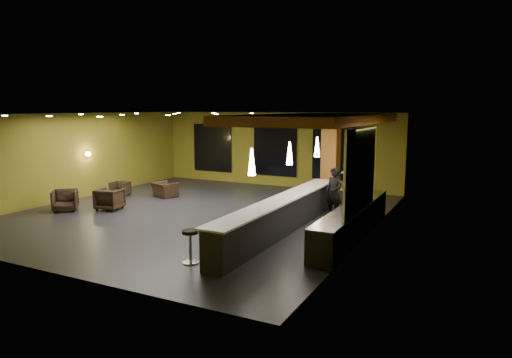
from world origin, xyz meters
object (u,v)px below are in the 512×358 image
at_px(prep_counter, 353,222).
at_px(armchair_b, 110,199).
at_px(pendant_1, 290,153).
at_px(bar_stool_1, 222,229).
at_px(staff_c, 360,192).
at_px(armchair_c, 120,189).
at_px(pendant_0, 252,162).
at_px(armchair_d, 165,190).
at_px(staff_b, 359,190).
at_px(bar_stool_0, 190,242).
at_px(bar_stool_3, 264,210).
at_px(staff_a, 334,193).
at_px(bar_counter, 282,216).
at_px(column, 331,159).
at_px(bar_stool_5, 299,195).
at_px(bar_stool_2, 252,217).
at_px(bar_stool_4, 287,202).
at_px(armchair_a, 65,200).
at_px(pendant_2, 317,147).

height_order(prep_counter, armchair_b, prep_counter).
height_order(pendant_1, bar_stool_1, pendant_1).
height_order(staff_c, armchair_c, staff_c).
bearing_deg(pendant_0, armchair_d, 143.91).
bearing_deg(pendant_1, bar_stool_1, -109.84).
xyz_separation_m(prep_counter, staff_b, (-0.56, 2.88, 0.44)).
relative_size(armchair_c, bar_stool_0, 0.85).
height_order(armchair_d, bar_stool_3, bar_stool_3).
xyz_separation_m(staff_a, armchair_d, (-7.43, 0.29, -0.55)).
relative_size(bar_counter, armchair_c, 11.60).
bearing_deg(column, staff_a, -68.79).
bearing_deg(bar_stool_5, bar_stool_2, -88.54).
bearing_deg(bar_stool_4, bar_stool_3, -99.17).
height_order(bar_stool_2, bar_stool_5, bar_stool_2).
bearing_deg(bar_stool_0, armchair_a, 160.40).
relative_size(pendant_2, bar_stool_2, 0.84).
height_order(pendant_1, armchair_d, pendant_1).
relative_size(bar_stool_1, bar_stool_5, 0.99).
bearing_deg(bar_stool_4, pendant_2, 54.88).
height_order(pendant_1, bar_stool_2, pendant_1).
relative_size(staff_c, bar_stool_1, 2.39).
bearing_deg(staff_b, staff_c, -49.63).
bearing_deg(staff_a, staff_b, 68.90).
relative_size(column, bar_stool_1, 4.70).
bearing_deg(prep_counter, bar_stool_2, -157.19).
xyz_separation_m(pendant_0, bar_stool_2, (-0.70, 1.37, -1.82)).
bearing_deg(pendant_0, armchair_b, 164.07).
bearing_deg(bar_stool_1, bar_stool_0, -89.21).
xyz_separation_m(staff_b, armchair_a, (-9.64, -4.30, -0.48)).
bearing_deg(bar_stool_0, pendant_1, 77.65).
bearing_deg(bar_stool_3, bar_stool_2, -79.64).
height_order(bar_counter, bar_stool_4, bar_counter).
bearing_deg(pendant_0, bar_stool_4, 99.96).
bearing_deg(bar_stool_4, staff_b, 32.89).
height_order(pendant_0, bar_stool_0, pendant_0).
bearing_deg(bar_stool_2, bar_stool_5, 91.46).
bearing_deg(staff_a, column, 127.20).
xyz_separation_m(staff_a, bar_stool_0, (-1.68, -6.06, -0.34)).
bearing_deg(bar_counter, armchair_d, 156.87).
height_order(column, bar_stool_5, column).
bearing_deg(bar_stool_0, staff_a, 74.52).
height_order(pendant_0, staff_b, pendant_0).
relative_size(bar_stool_3, bar_stool_4, 0.92).
bearing_deg(armchair_a, pendant_0, -48.92).
relative_size(pendant_1, bar_stool_4, 0.90).
bearing_deg(staff_c, bar_counter, -118.89).
relative_size(staff_b, armchair_d, 1.83).
height_order(bar_stool_0, bar_stool_1, bar_stool_0).
distance_m(staff_c, bar_stool_1, 5.54).
xyz_separation_m(armchair_c, bar_stool_3, (7.51, -1.51, 0.14)).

